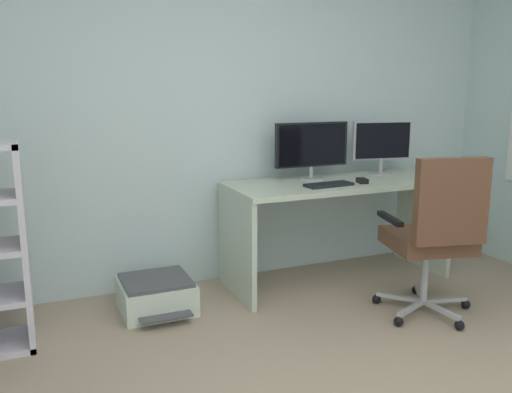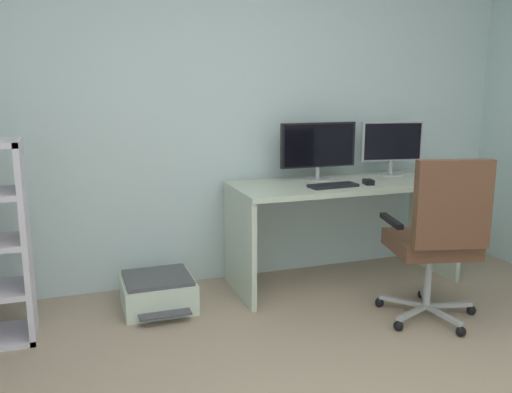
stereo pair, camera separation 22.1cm
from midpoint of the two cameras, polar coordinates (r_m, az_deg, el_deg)
wall_back at (r=3.90m, az=-3.97°, el=11.14°), size 4.87×0.10×2.79m
desk at (r=3.96m, az=10.87°, el=-1.22°), size 1.62×0.65×0.75m
monitor_main at (r=3.96m, az=8.22°, el=5.22°), size 0.58×0.18×0.42m
monitor_secondary at (r=4.28m, az=15.64°, el=5.40°), size 0.49×0.18×0.41m
keyboard at (r=3.72m, az=9.86°, el=1.14°), size 0.35×0.15×0.02m
computer_mouse at (r=3.87m, az=13.42°, el=1.50°), size 0.08×0.11×0.03m
office_chair at (r=3.41m, az=20.51°, el=-3.72°), size 0.63×0.62×1.03m
printer at (r=3.60m, az=-8.59°, el=-10.01°), size 0.45×0.52×0.22m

